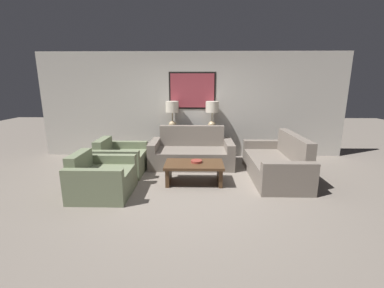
% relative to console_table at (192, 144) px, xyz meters
% --- Properties ---
extents(ground_plane, '(20.00, 20.00, 0.00)m').
position_rel_console_table_xyz_m(ground_plane, '(0.00, -2.14, -0.37)').
color(ground_plane, slate).
extents(back_wall, '(7.81, 0.12, 2.65)m').
position_rel_console_table_xyz_m(back_wall, '(0.00, 0.25, 0.96)').
color(back_wall, beige).
rests_on(back_wall, ground_plane).
extents(console_table, '(1.41, 0.34, 0.73)m').
position_rel_console_table_xyz_m(console_table, '(0.00, 0.00, 0.00)').
color(console_table, black).
rests_on(console_table, ground_plane).
extents(table_lamp_left, '(0.32, 0.32, 0.71)m').
position_rel_console_table_xyz_m(table_lamp_left, '(-0.50, 0.00, 0.84)').
color(table_lamp_left, tan).
rests_on(table_lamp_left, console_table).
extents(table_lamp_right, '(0.32, 0.32, 0.71)m').
position_rel_console_table_xyz_m(table_lamp_right, '(0.50, 0.00, 0.84)').
color(table_lamp_right, tan).
rests_on(table_lamp_right, console_table).
extents(couch_by_back_wall, '(1.90, 0.94, 0.89)m').
position_rel_console_table_xyz_m(couch_by_back_wall, '(0.00, -0.63, -0.08)').
color(couch_by_back_wall, slate).
rests_on(couch_by_back_wall, ground_plane).
extents(couch_by_side, '(0.94, 1.90, 0.89)m').
position_rel_console_table_xyz_m(couch_by_side, '(1.74, -1.42, -0.08)').
color(couch_by_side, slate).
rests_on(couch_by_side, ground_plane).
extents(coffee_table, '(1.11, 0.65, 0.40)m').
position_rel_console_table_xyz_m(coffee_table, '(0.07, -1.75, -0.07)').
color(coffee_table, '#4C331E').
rests_on(coffee_table, ground_plane).
extents(decorative_bowl, '(0.22, 0.22, 0.04)m').
position_rel_console_table_xyz_m(decorative_bowl, '(0.12, -1.71, 0.06)').
color(decorative_bowl, '#93382D').
rests_on(decorative_bowl, coffee_table).
extents(armchair_near_back_wall, '(0.95, 0.97, 0.74)m').
position_rel_console_table_xyz_m(armchair_near_back_wall, '(-1.51, -1.19, -0.09)').
color(armchair_near_back_wall, '#707A5B').
rests_on(armchair_near_back_wall, ground_plane).
extents(armchair_near_camera, '(0.95, 0.97, 0.74)m').
position_rel_console_table_xyz_m(armchair_near_camera, '(-1.51, -2.31, -0.09)').
color(armchair_near_camera, '#707A5B').
rests_on(armchair_near_camera, ground_plane).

